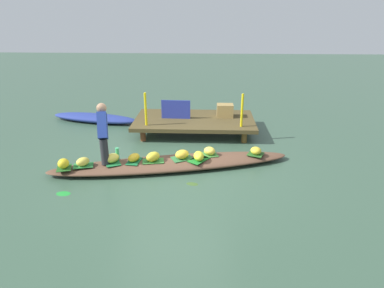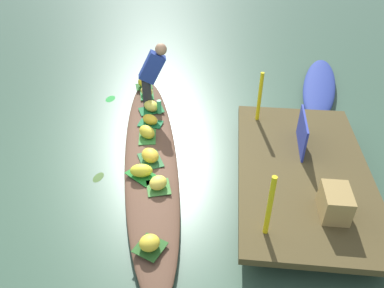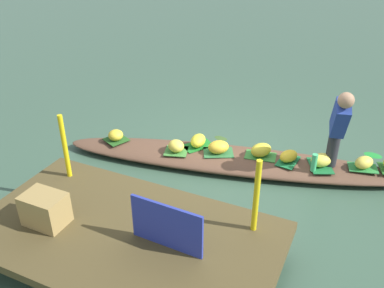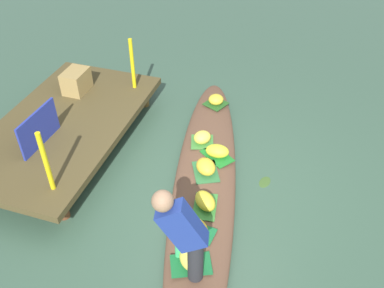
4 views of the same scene
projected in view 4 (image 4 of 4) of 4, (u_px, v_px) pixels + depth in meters
canal_water at (204, 194)px, 5.53m from camera, size 40.00×40.00×0.00m
dock_platform at (63, 125)px, 6.14m from camera, size 3.20×1.80×0.38m
vendor_boat at (204, 189)px, 5.47m from camera, size 5.14×1.89×0.19m
leaf_mat_0 at (206, 172)px, 5.57m from camera, size 0.52×0.47×0.01m
banana_bunch_0 at (206, 167)px, 5.51m from camera, size 0.39×0.38×0.18m
leaf_mat_1 at (191, 265)px, 4.46m from camera, size 0.44×0.51×0.01m
banana_bunch_1 at (191, 259)px, 4.41m from camera, size 0.37×0.37×0.18m
leaf_mat_2 at (205, 206)px, 5.10m from camera, size 0.48×0.34×0.01m
banana_bunch_2 at (205, 201)px, 5.03m from camera, size 0.36×0.37×0.20m
leaf_mat_3 at (202, 142)px, 6.05m from camera, size 0.41×0.40×0.01m
banana_bunch_3 at (202, 137)px, 5.99m from camera, size 0.34×0.33×0.17m
leaf_mat_4 at (197, 232)px, 4.80m from camera, size 0.29×0.43×0.01m
banana_bunch_4 at (197, 227)px, 4.75m from camera, size 0.31×0.34×0.17m
leaf_mat_5 at (216, 104)px, 6.80m from camera, size 0.42×0.41×0.01m
banana_bunch_5 at (216, 99)px, 6.75m from camera, size 0.32×0.32×0.16m
leaf_mat_6 at (217, 156)px, 5.81m from camera, size 0.48×0.52×0.01m
banana_bunch_6 at (217, 151)px, 5.76m from camera, size 0.24×0.34×0.18m
vendor_person at (183, 233)px, 3.94m from camera, size 0.28×0.53×1.20m
water_bottle at (178, 248)px, 4.48m from camera, size 0.08×0.08×0.25m
market_banner at (39, 128)px, 5.58m from camera, size 0.78×0.06×0.50m
railing_post_west at (46, 162)px, 4.82m from camera, size 0.06×0.06×0.84m
railing_post_east at (132, 64)px, 6.58m from camera, size 0.06×0.06×0.84m
produce_crate at (76, 81)px, 6.65m from camera, size 0.44×0.32×0.35m
drifting_plant_0 at (265, 182)px, 5.69m from camera, size 0.26×0.18×0.01m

